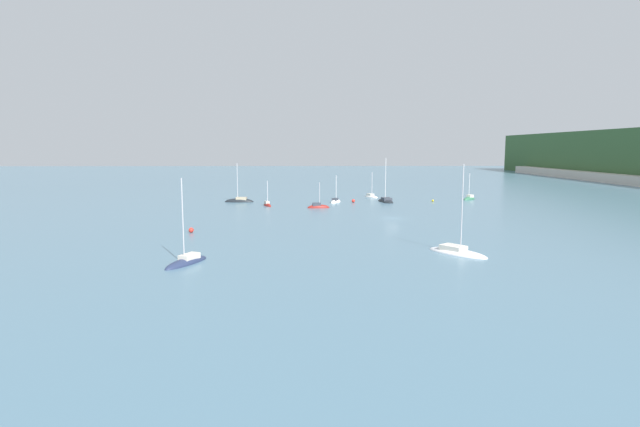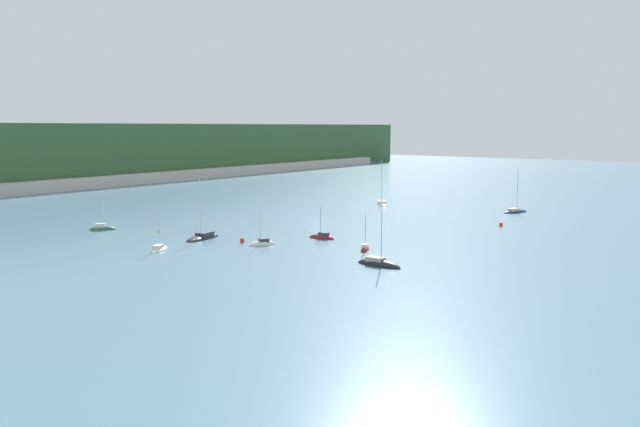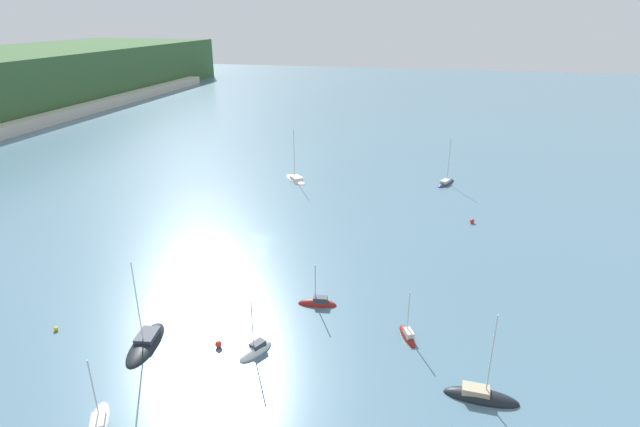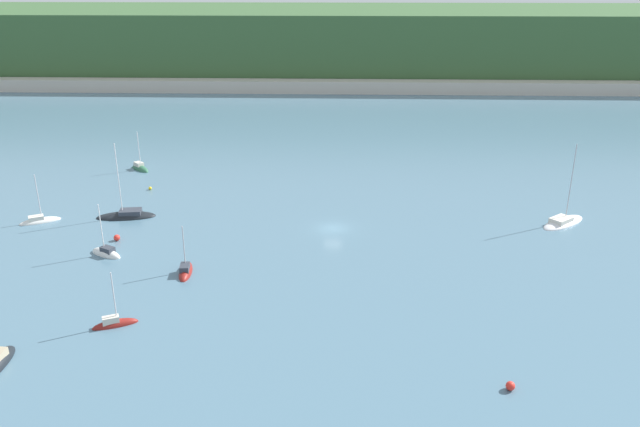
{
  "view_description": "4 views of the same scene",
  "coord_description": "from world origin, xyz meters",
  "views": [
    {
      "loc": [
        99.7,
        -16.65,
        14.12
      ],
      "look_at": [
        15.92,
        -14.99,
        3.12
      ],
      "focal_mm": 28.0,
      "sensor_mm": 36.0,
      "label": 1
    },
    {
      "loc": [
        -111.79,
        -83.12,
        20.99
      ],
      "look_at": [
        -8.7,
        -7.41,
        3.14
      ],
      "focal_mm": 35.0,
      "sensor_mm": 36.0,
      "label": 2
    },
    {
      "loc": [
        -75.22,
        -28.42,
        37.22
      ],
      "look_at": [
        7.11,
        -9.16,
        3.09
      ],
      "focal_mm": 28.0,
      "sensor_mm": 36.0,
      "label": 3
    },
    {
      "loc": [
        0.97,
        -83.44,
        35.12
      ],
      "look_at": [
        -1.87,
        -0.73,
        2.61
      ],
      "focal_mm": 35.0,
      "sensor_mm": 36.0,
      "label": 4
    }
  ],
  "objects": [
    {
      "name": "sailboat_5",
      "position": [
        39.28,
        -31.9,
        0.13
      ],
      "size": [
        7.7,
        4.97,
        11.3
      ],
      "rotation": [
        0.0,
        0.0,
        5.85
      ],
      "color": "#232D4C",
      "rests_on": "ground_plane"
    },
    {
      "name": "shore_town_strip",
      "position": [
        0.0,
        107.01,
        1.84
      ],
      "size": [
        382.86,
        6.0,
        3.68
      ],
      "color": "beige",
      "rests_on": "ground_plane"
    },
    {
      "name": "sailboat_8",
      "position": [
        -22.68,
        -27.24,
        0.13
      ],
      "size": [
        4.84,
        3.01,
        6.86
      ],
      "rotation": [
        0.0,
        0.0,
        0.41
      ],
      "color": "maroon",
      "rests_on": "ground_plane"
    },
    {
      "name": "sailboat_6",
      "position": [
        34.07,
        3.18,
        0.12
      ],
      "size": [
        8.84,
        8.05,
        12.68
      ],
      "rotation": [
        0.0,
        0.0,
        0.69
      ],
      "color": "silver",
      "rests_on": "ground_plane"
    },
    {
      "name": "ground_plane",
      "position": [
        0.0,
        0.0,
        0.0
      ],
      "size": [
        600.0,
        600.0,
        0.0
      ],
      "primitive_type": "plane",
      "color": "slate"
    },
    {
      "name": "mooring_buoy_1",
      "position": [
        -29.91,
        -5.34,
        0.44
      ],
      "size": [
        0.87,
        0.87,
        0.87
      ],
      "color": "red",
      "rests_on": "ground_plane"
    },
    {
      "name": "sailboat_2",
      "position": [
        -31.44,
        3.42,
        0.11
      ],
      "size": [
        9.22,
        4.41,
        12.3
      ],
      "rotation": [
        0.0,
        0.0,
        3.29
      ],
      "color": "black",
      "rests_on": "ground_plane"
    },
    {
      "name": "mooring_buoy_2",
      "position": [
        -31.46,
        15.98,
        0.28
      ],
      "size": [
        0.56,
        0.56,
        0.56
      ],
      "color": "yellow",
      "rests_on": "ground_plane"
    },
    {
      "name": "sailboat_7",
      "position": [
        -29.76,
        -9.99,
        0.11
      ],
      "size": [
        5.11,
        3.71,
        7.97
      ],
      "rotation": [
        0.0,
        0.0,
        2.66
      ],
      "color": "white",
      "rests_on": "ground_plane"
    },
    {
      "name": "sailboat_1",
      "position": [
        -18.1,
        -14.72,
        0.12
      ],
      "size": [
        2.13,
        5.47,
        6.95
      ],
      "rotation": [
        0.0,
        0.0,
        1.68
      ],
      "color": "maroon",
      "rests_on": "ground_plane"
    },
    {
      "name": "mooring_buoy_0",
      "position": [
        16.4,
        -36.73,
        0.42
      ],
      "size": [
        0.84,
        0.84,
        0.84
      ],
      "color": "red",
      "rests_on": "ground_plane"
    },
    {
      "name": "sailboat_0",
      "position": [
        -43.74,
        1.02,
        0.11
      ],
      "size": [
        6.0,
        4.41,
        7.99
      ],
      "rotation": [
        0.0,
        0.0,
        0.5
      ],
      "color": "white",
      "rests_on": "ground_plane"
    },
    {
      "name": "sailboat_3",
      "position": [
        -36.69,
        27.42,
        0.13
      ],
      "size": [
        4.96,
        5.02,
        8.15
      ],
      "rotation": [
        0.0,
        0.0,
        5.49
      ],
      "color": "#2D6647",
      "rests_on": "ground_plane"
    },
    {
      "name": "sailboat_4",
      "position": [
        -31.65,
        -35.36,
        0.11
      ],
      "size": [
        2.55,
        7.74,
        11.25
      ],
      "rotation": [
        0.0,
        0.0,
        4.67
      ],
      "color": "black",
      "rests_on": "ground_plane"
    }
  ]
}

